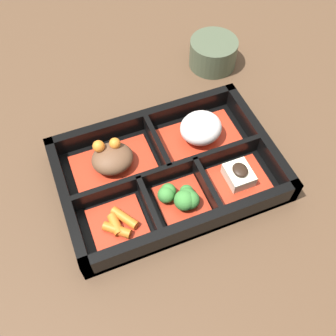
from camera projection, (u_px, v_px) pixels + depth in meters
name	position (u px, v px, depth m)	size (l,w,h in m)	color
ground_plane	(168.00, 177.00, 0.61)	(3.00, 3.00, 0.00)	#4C3523
bento_base	(168.00, 175.00, 0.60)	(0.32, 0.22, 0.01)	black
bento_rim	(168.00, 171.00, 0.59)	(0.32, 0.22, 0.04)	black
bowl_stew	(112.00, 160.00, 0.59)	(0.13, 0.08, 0.05)	#B22D19
bowl_rice	(201.00, 130.00, 0.62)	(0.13, 0.08, 0.05)	#B22D19
bowl_carrots	(118.00, 223.00, 0.55)	(0.08, 0.07, 0.02)	#B22D19
bowl_greens	(180.00, 198.00, 0.56)	(0.07, 0.07, 0.04)	#B22D19
bowl_tofu	(238.00, 177.00, 0.58)	(0.09, 0.07, 0.03)	#B22D19
tea_cup	(213.00, 52.00, 0.73)	(0.09, 0.09, 0.05)	#424C38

